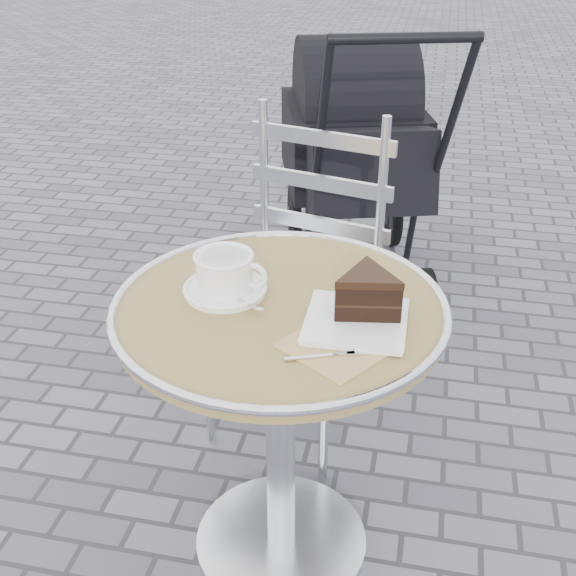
% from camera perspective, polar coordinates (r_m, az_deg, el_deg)
% --- Properties ---
extents(ground, '(80.00, 80.00, 0.00)m').
position_cam_1_polar(ground, '(2.00, -0.54, -19.61)').
color(ground, slate).
rests_on(ground, ground).
extents(cafe_table, '(0.72, 0.72, 0.74)m').
position_cam_1_polar(cafe_table, '(1.62, -0.63, -6.34)').
color(cafe_table, silver).
rests_on(cafe_table, ground).
extents(cappuccino_set, '(0.19, 0.18, 0.09)m').
position_cam_1_polar(cappuccino_set, '(1.55, -4.97, 0.94)').
color(cappuccino_set, white).
rests_on(cappuccino_set, cafe_table).
extents(cake_plate_set, '(0.27, 0.33, 0.11)m').
position_cam_1_polar(cake_plate_set, '(1.45, 6.06, -0.97)').
color(cake_plate_set, tan).
rests_on(cake_plate_set, cafe_table).
extents(bistro_chair, '(0.53, 0.53, 0.97)m').
position_cam_1_polar(bistro_chair, '(2.09, 1.61, 3.71)').
color(bistro_chair, silver).
rests_on(bistro_chair, ground).
extents(baby_stroller, '(0.78, 1.18, 1.13)m').
position_cam_1_polar(baby_stroller, '(3.02, 5.43, 9.96)').
color(baby_stroller, black).
rests_on(baby_stroller, ground).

